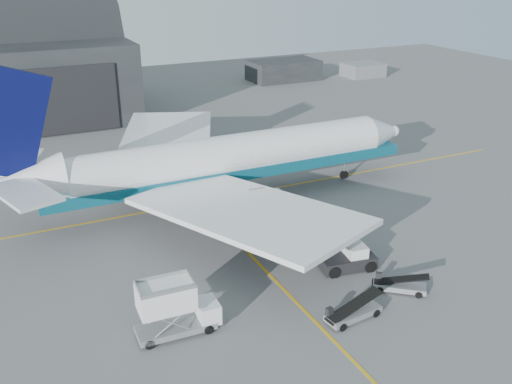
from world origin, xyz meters
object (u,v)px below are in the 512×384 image
pushback_tug (348,259)px  belt_loader_b (399,285)px  catering_truck (174,309)px  airliner (216,161)px  belt_loader_a (353,312)px

pushback_tug → belt_loader_b: (1.49, -4.70, -0.29)m
belt_loader_b → catering_truck: bearing=-149.1°
pushback_tug → airliner: bearing=114.2°
airliner → pushback_tug: size_ratio=9.51×
catering_truck → pushback_tug: bearing=10.7°
catering_truck → belt_loader_a: catering_truck is taller
belt_loader_a → belt_loader_b: bearing=9.3°
catering_truck → pushback_tug: catering_truck is taller
belt_loader_b → airliner: bearing=144.3°
pushback_tug → belt_loader_b: size_ratio=1.24×
pushback_tug → catering_truck: bearing=-162.3°
catering_truck → pushback_tug: 15.90m
pushback_tug → belt_loader_a: (-3.83, -6.21, -0.25)m
airliner → pushback_tug: 18.26m
airliner → catering_truck: airliner is taller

